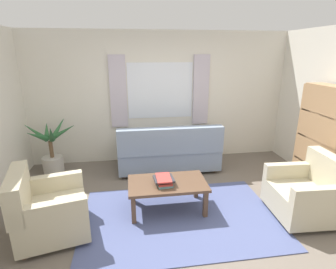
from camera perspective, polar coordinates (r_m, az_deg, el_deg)
ground_plane at (r=3.85m, az=2.63°, el=-17.49°), size 6.24×6.24×0.00m
wall_back at (r=5.46m, az=-1.74°, el=7.95°), size 5.32×0.12×2.60m
window_with_curtains at (r=5.36m, az=-1.65°, el=9.39°), size 1.98×0.07×1.40m
area_rug at (r=3.84m, az=2.63°, el=-17.42°), size 2.65×1.75×0.01m
couch at (r=5.06m, az=0.18°, el=-3.79°), size 1.90×0.82×0.92m
armchair_left at (r=3.67m, az=-24.71°, el=-14.54°), size 0.99×1.01×0.88m
armchair_right at (r=4.17m, az=27.97°, el=-11.08°), size 0.86×0.88×0.88m
coffee_table at (r=3.82m, az=-0.13°, el=-10.99°), size 1.10×0.64×0.44m
book_stack_on_table at (r=3.72m, az=-0.90°, el=-9.85°), size 0.29×0.32×0.11m
potted_plant at (r=5.37m, az=-23.78°, el=-3.36°), size 0.98×1.09×1.09m
bookshelf at (r=4.80m, az=30.33°, el=-0.77°), size 0.30×0.94×1.72m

